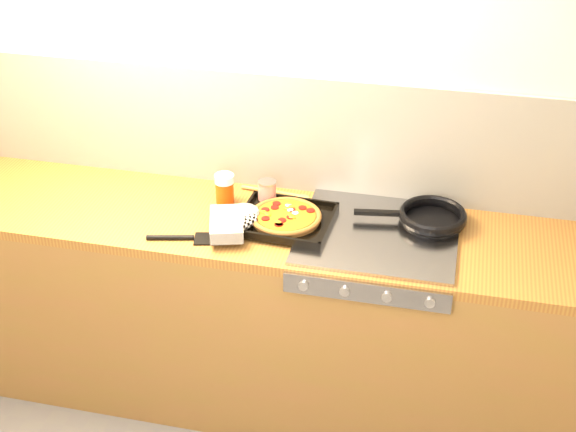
% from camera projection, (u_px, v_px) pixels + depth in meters
% --- Properties ---
extents(room_shell, '(3.20, 3.20, 3.20)m').
position_uv_depth(room_shell, '(281.00, 133.00, 3.26)').
color(room_shell, white).
rests_on(room_shell, ground).
extents(counter_run, '(3.20, 0.62, 0.90)m').
position_uv_depth(counter_run, '(266.00, 312.00, 3.38)').
color(counter_run, brown).
rests_on(counter_run, ground).
extents(stovetop, '(0.60, 0.56, 0.02)m').
position_uv_depth(stovetop, '(378.00, 234.00, 3.06)').
color(stovetop, gray).
rests_on(stovetop, counter_run).
extents(pizza_on_tray, '(0.48, 0.40, 0.06)m').
position_uv_depth(pizza_on_tray, '(270.00, 218.00, 3.09)').
color(pizza_on_tray, black).
rests_on(pizza_on_tray, stovetop).
extents(frying_pan, '(0.45, 0.30, 0.04)m').
position_uv_depth(frying_pan, '(431.00, 217.00, 3.10)').
color(frying_pan, black).
rests_on(frying_pan, stovetop).
extents(tomato_can, '(0.09, 0.09, 0.11)m').
position_uv_depth(tomato_can, '(267.00, 193.00, 3.24)').
color(tomato_can, '#A60E0D').
rests_on(tomato_can, counter_run).
extents(juice_glass, '(0.09, 0.09, 0.13)m').
position_uv_depth(juice_glass, '(225.00, 189.00, 3.24)').
color(juice_glass, '#D0410C').
rests_on(juice_glass, counter_run).
extents(wooden_spoon, '(0.30, 0.06, 0.02)m').
position_uv_depth(wooden_spoon, '(282.00, 193.00, 3.32)').
color(wooden_spoon, '#9E7F43').
rests_on(wooden_spoon, counter_run).
extents(black_spatula, '(0.29, 0.11, 0.02)m').
position_uv_depth(black_spatula, '(186.00, 238.00, 3.03)').
color(black_spatula, black).
rests_on(black_spatula, counter_run).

